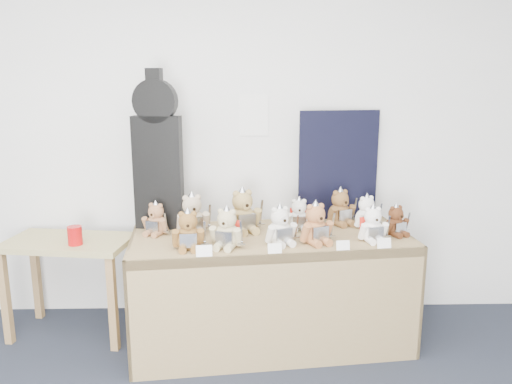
{
  "coord_description": "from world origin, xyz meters",
  "views": [
    {
      "loc": [
        0.43,
        -1.17,
        1.75
      ],
      "look_at": [
        0.51,
        1.87,
        1.07
      ],
      "focal_mm": 35.0,
      "sensor_mm": 36.0,
      "label": 1
    }
  ],
  "objects_px": {
    "red_cup": "(75,236)",
    "teddy_front_centre": "(280,227)",
    "teddy_back_centre_left": "(243,213)",
    "guitar_case": "(157,152)",
    "teddy_front_right": "(316,225)",
    "display_table": "(272,262)",
    "teddy_back_end": "(367,213)",
    "teddy_front_end": "(396,222)",
    "teddy_back_left": "(192,216)",
    "teddy_front_far_right": "(373,226)",
    "teddy_back_far_left": "(156,220)",
    "side_table": "(69,257)",
    "teddy_front_left": "(227,230)",
    "teddy_front_far_left": "(188,232)",
    "teddy_back_centre_right": "(299,215)",
    "teddy_back_right": "(340,209)"
  },
  "relations": [
    {
      "from": "red_cup",
      "to": "teddy_front_centre",
      "type": "bearing_deg",
      "value": -9.32
    },
    {
      "from": "red_cup",
      "to": "teddy_back_centre_left",
      "type": "xyz_separation_m",
      "value": [
        1.11,
        0.05,
        0.14
      ]
    },
    {
      "from": "guitar_case",
      "to": "teddy_front_right",
      "type": "height_order",
      "value": "guitar_case"
    },
    {
      "from": "display_table",
      "to": "red_cup",
      "type": "height_order",
      "value": "red_cup"
    },
    {
      "from": "display_table",
      "to": "teddy_back_end",
      "type": "relative_size",
      "value": 7.37
    },
    {
      "from": "teddy_front_end",
      "to": "teddy_back_left",
      "type": "xyz_separation_m",
      "value": [
        -1.34,
        0.08,
        0.03
      ]
    },
    {
      "from": "guitar_case",
      "to": "teddy_front_far_right",
      "type": "height_order",
      "value": "guitar_case"
    },
    {
      "from": "guitar_case",
      "to": "teddy_back_centre_left",
      "type": "distance_m",
      "value": 0.71
    },
    {
      "from": "teddy_back_far_left",
      "to": "side_table",
      "type": "bearing_deg",
      "value": -169.06
    },
    {
      "from": "display_table",
      "to": "teddy_front_end",
      "type": "xyz_separation_m",
      "value": [
        0.81,
        0.05,
        0.25
      ]
    },
    {
      "from": "teddy_front_left",
      "to": "teddy_front_right",
      "type": "relative_size",
      "value": 0.96
    },
    {
      "from": "display_table",
      "to": "teddy_front_far_right",
      "type": "xyz_separation_m",
      "value": [
        0.63,
        -0.07,
        0.26
      ]
    },
    {
      "from": "red_cup",
      "to": "teddy_front_far_left",
      "type": "distance_m",
      "value": 0.85
    },
    {
      "from": "display_table",
      "to": "teddy_back_far_left",
      "type": "relative_size",
      "value": 7.84
    },
    {
      "from": "teddy_front_left",
      "to": "teddy_back_centre_right",
      "type": "distance_m",
      "value": 0.61
    },
    {
      "from": "teddy_front_far_left",
      "to": "display_table",
      "type": "bearing_deg",
      "value": 14.55
    },
    {
      "from": "teddy_back_centre_left",
      "to": "teddy_back_centre_right",
      "type": "bearing_deg",
      "value": -15.87
    },
    {
      "from": "display_table",
      "to": "teddy_back_far_left",
      "type": "height_order",
      "value": "teddy_back_far_left"
    },
    {
      "from": "teddy_front_end",
      "to": "teddy_back_end",
      "type": "xyz_separation_m",
      "value": [
        -0.15,
        0.17,
        0.01
      ]
    },
    {
      "from": "teddy_front_left",
      "to": "teddy_front_centre",
      "type": "relative_size",
      "value": 1.01
    },
    {
      "from": "teddy_back_end",
      "to": "display_table",
      "type": "bearing_deg",
      "value": 173.6
    },
    {
      "from": "teddy_back_centre_right",
      "to": "teddy_back_right",
      "type": "relative_size",
      "value": 0.85
    },
    {
      "from": "teddy_front_far_right",
      "to": "teddy_back_centre_right",
      "type": "xyz_separation_m",
      "value": [
        -0.44,
        0.27,
        -0.0
      ]
    },
    {
      "from": "display_table",
      "to": "teddy_back_centre_right",
      "type": "xyz_separation_m",
      "value": [
        0.19,
        0.2,
        0.26
      ]
    },
    {
      "from": "guitar_case",
      "to": "teddy_back_centre_right",
      "type": "bearing_deg",
      "value": 3.23
    },
    {
      "from": "teddy_front_centre",
      "to": "teddy_back_far_left",
      "type": "bearing_deg",
      "value": 141.38
    },
    {
      "from": "teddy_back_right",
      "to": "teddy_front_left",
      "type": "bearing_deg",
      "value": -173.69
    },
    {
      "from": "teddy_back_end",
      "to": "teddy_back_right",
      "type": "bearing_deg",
      "value": 126.76
    },
    {
      "from": "guitar_case",
      "to": "teddy_front_far_right",
      "type": "xyz_separation_m",
      "value": [
        1.39,
        -0.34,
        -0.43
      ]
    },
    {
      "from": "display_table",
      "to": "teddy_front_right",
      "type": "bearing_deg",
      "value": -27.02
    },
    {
      "from": "teddy_front_centre",
      "to": "teddy_front_end",
      "type": "height_order",
      "value": "teddy_front_centre"
    },
    {
      "from": "teddy_front_right",
      "to": "teddy_front_end",
      "type": "bearing_deg",
      "value": -7.85
    },
    {
      "from": "side_table",
      "to": "red_cup",
      "type": "height_order",
      "value": "red_cup"
    },
    {
      "from": "teddy_front_far_right",
      "to": "teddy_back_left",
      "type": "xyz_separation_m",
      "value": [
        -1.15,
        0.2,
        0.02
      ]
    },
    {
      "from": "teddy_front_left",
      "to": "teddy_back_centre_right",
      "type": "xyz_separation_m",
      "value": [
        0.48,
        0.37,
        -0.01
      ]
    },
    {
      "from": "display_table",
      "to": "teddy_front_far_right",
      "type": "distance_m",
      "value": 0.68
    },
    {
      "from": "teddy_front_right",
      "to": "teddy_back_centre_left",
      "type": "distance_m",
      "value": 0.52
    },
    {
      "from": "teddy_back_right",
      "to": "teddy_front_centre",
      "type": "bearing_deg",
      "value": -162.15
    },
    {
      "from": "teddy_front_far_left",
      "to": "teddy_front_right",
      "type": "xyz_separation_m",
      "value": [
        0.78,
        0.09,
        0.01
      ]
    },
    {
      "from": "teddy_back_end",
      "to": "teddy_back_centre_left",
      "type": "bearing_deg",
      "value": 159.56
    },
    {
      "from": "display_table",
      "to": "teddy_front_far_left",
      "type": "xyz_separation_m",
      "value": [
        -0.52,
        -0.19,
        0.27
      ]
    },
    {
      "from": "teddy_front_right",
      "to": "teddy_back_far_left",
      "type": "height_order",
      "value": "teddy_front_right"
    },
    {
      "from": "teddy_front_centre",
      "to": "teddy_front_far_left",
      "type": "bearing_deg",
      "value": 165.2
    },
    {
      "from": "teddy_back_centre_left",
      "to": "side_table",
      "type": "bearing_deg",
      "value": 153.93
    },
    {
      "from": "display_table",
      "to": "teddy_back_left",
      "type": "height_order",
      "value": "teddy_back_left"
    },
    {
      "from": "teddy_front_centre",
      "to": "teddy_back_left",
      "type": "relative_size",
      "value": 0.92
    },
    {
      "from": "red_cup",
      "to": "teddy_front_right",
      "type": "bearing_deg",
      "value": -7.55
    },
    {
      "from": "display_table",
      "to": "teddy_front_right",
      "type": "xyz_separation_m",
      "value": [
        0.26,
        -0.1,
        0.28
      ]
    },
    {
      "from": "side_table",
      "to": "teddy_front_centre",
      "type": "relative_size",
      "value": 3.24
    },
    {
      "from": "guitar_case",
      "to": "teddy_front_centre",
      "type": "xyz_separation_m",
      "value": [
        0.8,
        -0.38,
        -0.42
      ]
    }
  ]
}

